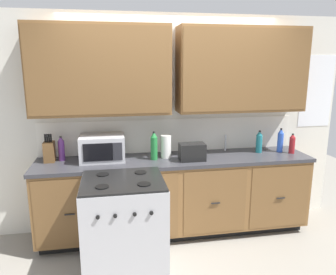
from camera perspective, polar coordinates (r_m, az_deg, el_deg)
name	(u,v)px	position (r m, az deg, el deg)	size (l,w,h in m)	color
ground_plane	(181,246)	(3.78, 2.22, -18.56)	(8.00, 8.00, 0.00)	gray
wall_unit	(173,91)	(3.73, 0.84, 8.28)	(4.28, 0.40, 2.53)	silver
counter_run	(176,195)	(3.82, 1.35, -10.15)	(3.11, 0.64, 0.93)	black
stove_range	(124,227)	(3.20, -7.74, -15.29)	(0.76, 0.68, 0.95)	#B7B7BC
microwave	(102,148)	(3.63, -11.51, -1.80)	(0.48, 0.37, 0.28)	#B7B7BC
toaster	(192,152)	(3.58, 4.27, -2.53)	(0.28, 0.18, 0.19)	black
knife_block	(49,151)	(3.74, -20.19, -2.32)	(0.11, 0.14, 0.31)	brown
sink_faucet	(225,143)	(4.02, 10.09, -0.91)	(0.02, 0.02, 0.20)	#B2B5BA
paper_towel_roll	(166,146)	(3.66, -0.38, -1.58)	(0.12, 0.12, 0.26)	white
bottle_violet	(61,149)	(3.74, -18.29, -1.87)	(0.07, 0.07, 0.27)	#663384
bottle_blue	(280,140)	(4.13, 19.19, -0.49)	(0.07, 0.07, 0.29)	blue
bottle_green	(154,146)	(3.58, -2.48, -1.50)	(0.08, 0.08, 0.32)	#237A38
bottle_red	(292,144)	(4.12, 21.04, -1.01)	(0.07, 0.07, 0.24)	maroon
bottle_teal	(259,142)	(4.03, 15.77, -0.73)	(0.07, 0.07, 0.27)	#1E707A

